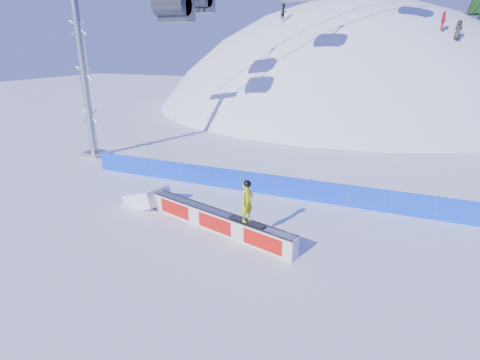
% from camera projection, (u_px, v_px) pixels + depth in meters
% --- Properties ---
extents(ground, '(160.00, 160.00, 0.00)m').
position_uv_depth(ground, '(223.00, 226.00, 17.14)').
color(ground, white).
rests_on(ground, ground).
extents(snow_hill, '(64.00, 64.00, 64.00)m').
position_uv_depth(snow_hill, '(337.00, 218.00, 59.65)').
color(snow_hill, white).
rests_on(snow_hill, ground).
extents(safety_fence, '(22.05, 0.05, 1.30)m').
position_uv_depth(safety_fence, '(257.00, 183.00, 20.84)').
color(safety_fence, '#0C37E0').
rests_on(safety_fence, ground).
extents(rail_box, '(7.73, 2.63, 0.94)m').
position_uv_depth(rail_box, '(218.00, 222.00, 16.56)').
color(rail_box, silver).
rests_on(rail_box, ground).
extents(snow_ramp, '(2.64, 2.03, 1.46)m').
position_uv_depth(snow_ramp, '(148.00, 204.00, 19.59)').
color(snow_ramp, white).
rests_on(snow_ramp, ground).
extents(snowboarder, '(1.77, 0.77, 1.83)m').
position_uv_depth(snowboarder, '(247.00, 202.00, 15.16)').
color(snowboarder, black).
rests_on(snowboarder, rail_box).
extents(distant_skiers, '(17.88, 8.84, 6.29)m').
position_uv_depth(distant_skiers, '(356.00, 9.00, 39.41)').
color(distant_skiers, black).
rests_on(distant_skiers, ground).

